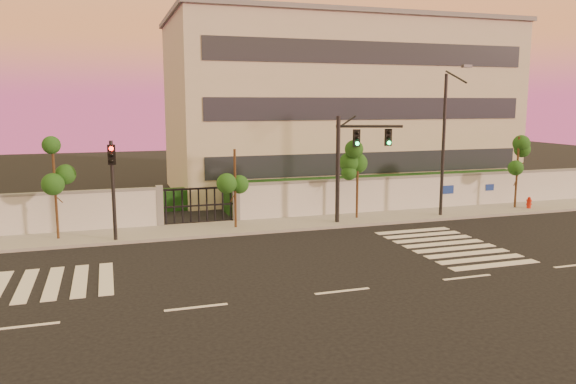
% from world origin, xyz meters
% --- Properties ---
extents(ground, '(120.00, 120.00, 0.00)m').
position_xyz_m(ground, '(0.00, 0.00, 0.00)').
color(ground, black).
rests_on(ground, ground).
extents(sidewalk, '(60.00, 3.00, 0.15)m').
position_xyz_m(sidewalk, '(0.00, 10.50, 0.07)').
color(sidewalk, gray).
rests_on(sidewalk, ground).
extents(perimeter_wall, '(60.00, 0.36, 2.20)m').
position_xyz_m(perimeter_wall, '(0.10, 12.00, 1.07)').
color(perimeter_wall, silver).
rests_on(perimeter_wall, ground).
extents(hedge_row, '(41.00, 4.25, 1.80)m').
position_xyz_m(hedge_row, '(1.17, 14.74, 0.82)').
color(hedge_row, black).
rests_on(hedge_row, ground).
extents(institutional_building, '(24.40, 12.40, 12.25)m').
position_xyz_m(institutional_building, '(9.00, 21.99, 6.16)').
color(institutional_building, '#BCB89F').
rests_on(institutional_building, ground).
extents(road_markings, '(57.00, 7.62, 0.02)m').
position_xyz_m(road_markings, '(-1.58, 3.76, 0.01)').
color(road_markings, silver).
rests_on(road_markings, ground).
extents(street_tree_c, '(1.44, 1.14, 4.80)m').
position_xyz_m(street_tree_c, '(-9.77, 10.51, 3.53)').
color(street_tree_c, '#382314').
rests_on(street_tree_c, ground).
extents(street_tree_d, '(1.53, 1.22, 4.11)m').
position_xyz_m(street_tree_d, '(-1.39, 10.34, 3.03)').
color(street_tree_d, '#382314').
rests_on(street_tree_d, ground).
extents(street_tree_e, '(1.59, 1.26, 4.56)m').
position_xyz_m(street_tree_e, '(5.46, 10.62, 3.36)').
color(street_tree_e, '#382314').
rests_on(street_tree_e, ground).
extents(street_tree_f, '(1.55, 1.23, 4.40)m').
position_xyz_m(street_tree_f, '(15.82, 10.47, 3.24)').
color(street_tree_f, '#382314').
rests_on(street_tree_f, ground).
extents(traffic_signal_main, '(3.54, 1.29, 5.71)m').
position_xyz_m(traffic_signal_main, '(4.68, 9.85, 3.61)').
color(traffic_signal_main, black).
rests_on(traffic_signal_main, ground).
extents(traffic_signal_secondary, '(0.37, 0.35, 4.70)m').
position_xyz_m(traffic_signal_secondary, '(-7.26, 9.40, 2.99)').
color(traffic_signal_secondary, black).
rests_on(traffic_signal_secondary, ground).
extents(streetlight_east, '(0.50, 2.00, 8.29)m').
position_xyz_m(streetlight_east, '(10.22, 9.64, 4.48)').
color(streetlight_east, black).
rests_on(streetlight_east, ground).
extents(fire_hydrant, '(0.33, 0.31, 0.83)m').
position_xyz_m(fire_hydrant, '(16.40, 9.97, 0.41)').
color(fire_hydrant, '#AE1C0B').
rests_on(fire_hydrant, ground).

